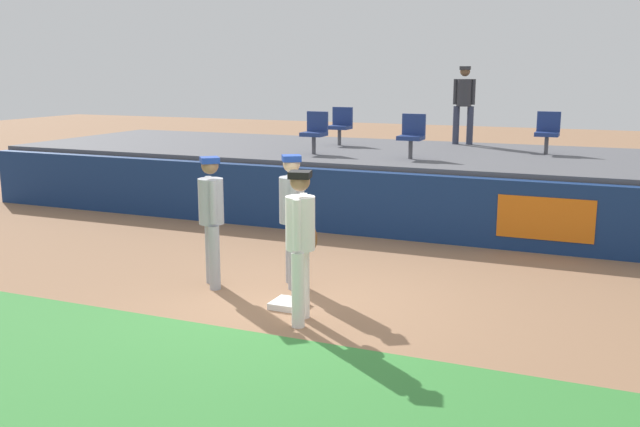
# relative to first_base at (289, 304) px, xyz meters

# --- Properties ---
(ground_plane) EXTENTS (60.00, 60.00, 0.00)m
(ground_plane) POSITION_rel_first_base_xyz_m (0.07, 0.07, -0.04)
(ground_plane) COLOR #936B4C
(grass_foreground_strip) EXTENTS (18.00, 2.80, 0.01)m
(grass_foreground_strip) POSITION_rel_first_base_xyz_m (0.07, -2.32, -0.04)
(grass_foreground_strip) COLOR #388438
(grass_foreground_strip) RESTS_ON ground_plane
(first_base) EXTENTS (0.40, 0.40, 0.08)m
(first_base) POSITION_rel_first_base_xyz_m (0.00, 0.00, 0.00)
(first_base) COLOR white
(first_base) RESTS_ON ground_plane
(player_fielder_home) EXTENTS (0.41, 0.58, 1.78)m
(player_fielder_home) POSITION_rel_first_base_xyz_m (0.36, -0.41, 0.99)
(player_fielder_home) COLOR white
(player_fielder_home) RESTS_ON ground_plane
(player_runner_visitor) EXTENTS (0.47, 0.47, 1.79)m
(player_runner_visitor) POSITION_rel_first_base_xyz_m (-0.34, 0.83, 1.00)
(player_runner_visitor) COLOR #9EA3AD
(player_runner_visitor) RESTS_ON ground_plane
(player_coach_visitor) EXTENTS (0.47, 0.47, 1.76)m
(player_coach_visitor) POSITION_rel_first_base_xyz_m (-1.33, 0.41, 0.98)
(player_coach_visitor) COLOR #9EA3AD
(player_coach_visitor) RESTS_ON ground_plane
(field_wall) EXTENTS (18.00, 0.26, 1.15)m
(field_wall) POSITION_rel_first_base_xyz_m (0.08, 4.06, 0.53)
(field_wall) COLOR navy
(field_wall) RESTS_ON ground_plane
(bleacher_platform) EXTENTS (18.00, 4.80, 1.23)m
(bleacher_platform) POSITION_rel_first_base_xyz_m (0.07, 6.63, 0.58)
(bleacher_platform) COLOR #59595E
(bleacher_platform) RESTS_ON ground_plane
(seat_back_left) EXTENTS (0.47, 0.44, 0.84)m
(seat_back_left) POSITION_rel_first_base_xyz_m (-2.16, 7.30, 1.67)
(seat_back_left) COLOR #4C4C51
(seat_back_left) RESTS_ON bleacher_platform
(seat_front_left) EXTENTS (0.45, 0.44, 0.84)m
(seat_front_left) POSITION_rel_first_base_xyz_m (-2.01, 5.50, 1.66)
(seat_front_left) COLOR #4C4C51
(seat_front_left) RESTS_ON bleacher_platform
(seat_front_center) EXTENTS (0.45, 0.44, 0.84)m
(seat_front_center) POSITION_rel_first_base_xyz_m (-0.01, 5.50, 1.66)
(seat_front_center) COLOR #4C4C51
(seat_front_center) RESTS_ON bleacher_platform
(seat_back_right) EXTENTS (0.46, 0.44, 0.84)m
(seat_back_right) POSITION_rel_first_base_xyz_m (2.29, 7.30, 1.66)
(seat_back_right) COLOR #4C4C51
(seat_back_right) RESTS_ON bleacher_platform
(spectator_hooded) EXTENTS (0.49, 0.37, 1.74)m
(spectator_hooded) POSITION_rel_first_base_xyz_m (0.34, 8.52, 2.20)
(spectator_hooded) COLOR #33384C
(spectator_hooded) RESTS_ON bleacher_platform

